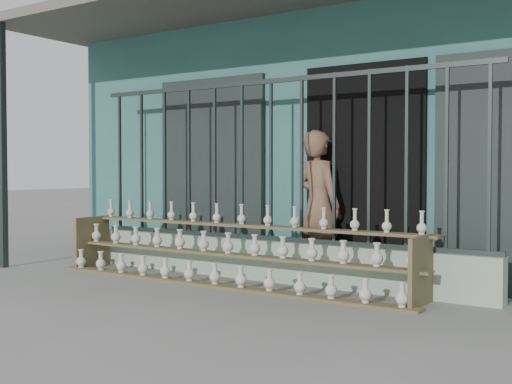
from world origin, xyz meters
The scene contains 6 objects.
ground centered at (0.00, 0.00, 0.00)m, with size 60.00×60.00×0.00m, color slate.
workshop_building centered at (0.00, 4.23, 1.62)m, with size 7.40×6.60×3.21m.
parapet_wall centered at (0.00, 1.30, 0.23)m, with size 5.00×0.20×0.45m, color #9AB198.
security_fence centered at (0.00, 1.30, 1.35)m, with size 5.00×0.04×1.80m.
shelf_rack centered at (-0.29, 0.88, 0.36)m, with size 4.50×0.68×0.85m.
elderly_woman centered at (0.42, 1.64, 0.84)m, with size 0.61×0.40×1.68m, color brown.
Camera 1 is at (3.81, -4.72, 1.24)m, focal length 45.00 mm.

